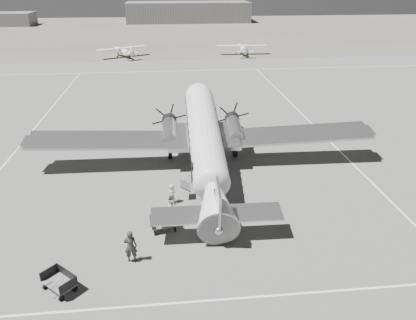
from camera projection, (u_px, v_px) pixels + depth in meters
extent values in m
plane|color=slate|center=(217.00, 175.00, 33.20)|extent=(260.00, 260.00, 0.00)
cube|color=white|center=(251.00, 297.00, 20.54)|extent=(60.00, 0.15, 0.01)
cube|color=white|center=(357.00, 168.00, 34.35)|extent=(0.15, 80.00, 0.01)
cube|color=white|center=(26.00, 139.00, 40.53)|extent=(0.15, 60.00, 0.01)
cube|color=white|center=(188.00, 71.00, 69.39)|extent=(90.00, 0.15, 0.01)
cube|color=#625F52|center=(177.00, 31.00, 119.16)|extent=(260.00, 90.00, 0.01)
cube|color=slate|center=(188.00, 13.00, 141.01)|extent=(42.00, 14.00, 6.00)
cube|color=#5F5F5F|center=(188.00, 3.00, 139.64)|extent=(42.00, 14.00, 0.60)
cube|color=#5F5F5F|center=(4.00, 19.00, 131.18)|extent=(18.00, 10.00, 4.00)
imported|color=#2B2B2B|center=(131.00, 246.00, 22.75)|extent=(0.75, 0.50, 2.03)
imported|color=#B9B9B7|center=(172.00, 204.00, 27.46)|extent=(0.76, 0.89, 1.58)
imported|color=#B2B1AF|center=(172.00, 193.00, 28.84)|extent=(0.54, 0.76, 1.46)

